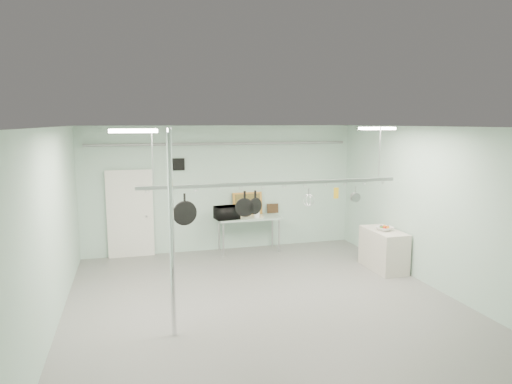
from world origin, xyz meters
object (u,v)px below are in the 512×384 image
object	(u,v)px
skillet_right	(255,202)
skillet_mid	(245,204)
pot_rack	(274,182)
skillet_left	(185,210)
fruit_bowl	(385,229)
coffee_canister	(257,214)
prep_table	(249,220)
chrome_pole	(172,235)
side_cabinet	(383,250)
microwave	(227,213)

from	to	relation	value
skillet_right	skillet_mid	bearing A→B (deg)	154.44
pot_rack	skillet_left	world-z (taller)	pot_rack
pot_rack	fruit_bowl	distance (m)	3.37
coffee_canister	skillet_right	world-z (taller)	skillet_right
prep_table	skillet_left	bearing A→B (deg)	-121.11
chrome_pole	skillet_right	xyz separation A→B (m)	(1.56, 0.90, 0.28)
side_cabinet	microwave	size ratio (longest dim) A/B	2.06
microwave	skillet_right	size ratio (longest dim) A/B	1.42
prep_table	chrome_pole	bearing A→B (deg)	-118.71
skillet_left	skillet_mid	world-z (taller)	same
coffee_canister	skillet_mid	distance (m)	3.47
skillet_right	prep_table	bearing A→B (deg)	51.73
chrome_pole	skillet_mid	xyz separation A→B (m)	(1.36, 0.90, 0.26)
side_cabinet	skillet_left	world-z (taller)	skillet_left
microwave	skillet_left	distance (m)	3.54
chrome_pole	microwave	xyz separation A→B (m)	(1.70, 4.07, -0.53)
coffee_canister	fruit_bowl	distance (m)	3.16
fruit_bowl	side_cabinet	bearing A→B (deg)	62.41
chrome_pole	skillet_right	distance (m)	1.82
microwave	skillet_left	bearing A→B (deg)	58.59
pot_rack	skillet_mid	bearing A→B (deg)	180.00
prep_table	skillet_mid	size ratio (longest dim) A/B	3.52
fruit_bowl	chrome_pole	bearing A→B (deg)	-157.88
side_cabinet	prep_table	bearing A→B (deg)	139.21
chrome_pole	coffee_canister	bearing A→B (deg)	58.68
side_cabinet	microwave	distance (m)	3.82
coffee_canister	side_cabinet	bearing A→B (deg)	-41.02
skillet_left	coffee_canister	bearing A→B (deg)	44.37
coffee_canister	skillet_mid	xyz separation A→B (m)	(-1.11, -3.17, 0.86)
coffee_canister	fruit_bowl	world-z (taller)	coffee_canister
chrome_pole	prep_table	world-z (taller)	chrome_pole
microwave	skillet_right	xyz separation A→B (m)	(-0.15, -3.17, 0.81)
coffee_canister	skillet_left	bearing A→B (deg)	-124.37
coffee_canister	microwave	bearing A→B (deg)	179.67
chrome_pole	fruit_bowl	world-z (taller)	chrome_pole
side_cabinet	fruit_bowl	world-z (taller)	fruit_bowl
chrome_pole	skillet_left	distance (m)	0.97
side_cabinet	skillet_right	distance (m)	3.76
skillet_left	skillet_right	bearing A→B (deg)	-11.26
side_cabinet	skillet_left	bearing A→B (deg)	-166.38
fruit_bowl	skillet_right	distance (m)	3.57
chrome_pole	fruit_bowl	bearing A→B (deg)	22.12
chrome_pole	pot_rack	size ratio (longest dim) A/B	0.67
coffee_canister	fruit_bowl	bearing A→B (deg)	-41.75
skillet_mid	coffee_canister	bearing A→B (deg)	94.31
prep_table	microwave	xyz separation A→B (m)	(-0.60, -0.13, 0.23)
side_cabinet	skillet_right	size ratio (longest dim) A/B	2.93
side_cabinet	pot_rack	xyz separation A→B (m)	(-2.95, -1.10, 1.78)
prep_table	side_cabinet	world-z (taller)	prep_table
skillet_left	skillet_right	world-z (taller)	same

